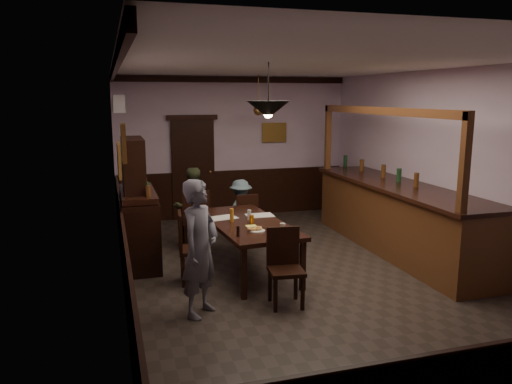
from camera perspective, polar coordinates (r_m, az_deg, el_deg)
name	(u,v)px	position (r m, az deg, el deg)	size (l,w,h in m)	color
room	(304,175)	(7.00, 5.46, 1.96)	(5.01, 8.01, 3.01)	#2D2621
dining_table	(247,226)	(7.42, -1.04, -3.89)	(1.18, 2.27, 0.75)	black
chair_far_left	(196,217)	(8.49, -6.92, -2.87)	(0.47, 0.47, 1.04)	black
chair_far_right	(246,217)	(8.78, -1.18, -2.82)	(0.40, 0.40, 0.91)	black
chair_near	(285,263)	(6.30, 3.30, -8.09)	(0.47, 0.47, 0.97)	black
chair_side	(189,244)	(7.03, -7.69, -5.95)	(0.48, 0.48, 1.01)	black
person_standing	(200,248)	(5.94, -6.42, -6.40)	(0.60, 0.39, 1.64)	slate
person_seated_left	(192,207)	(8.74, -7.34, -1.69)	(0.67, 0.52, 1.38)	#3C4529
person_seated_right	(241,210)	(9.02, -1.76, -2.07)	(0.72, 0.41, 1.11)	slate
newspaper_left	(223,218)	(7.64, -3.83, -2.95)	(0.42, 0.30, 0.01)	silver
newspaper_right	(260,215)	(7.77, 0.43, -2.69)	(0.42, 0.30, 0.01)	silver
napkin	(251,226)	(7.15, -0.52, -3.92)	(0.15, 0.15, 0.00)	#E1DC53
saucer	(284,228)	(7.02, 3.17, -4.17)	(0.15, 0.15, 0.01)	white
coffee_cup	(283,226)	(6.99, 3.08, -3.88)	(0.08, 0.08, 0.07)	white
pastry_plate	(257,231)	(6.88, 0.12, -4.46)	(0.22, 0.22, 0.01)	white
pastry_ring_a	(252,229)	(6.88, -0.49, -4.23)	(0.13, 0.13, 0.04)	#C68C47
pastry_ring_b	(258,228)	(6.91, 0.18, -4.15)	(0.13, 0.13, 0.04)	#C68C47
soda_can	(252,219)	(7.30, -0.51, -3.12)	(0.07, 0.07, 0.12)	orange
beer_glass	(232,215)	(7.37, -2.79, -2.68)	(0.06, 0.06, 0.20)	#BF721E
water_glass	(249,215)	(7.50, -0.78, -2.63)	(0.06, 0.06, 0.15)	silver
pepper_mill	(238,231)	(6.62, -2.05, -4.51)	(0.04, 0.04, 0.14)	black
sideboard	(138,214)	(7.93, -13.34, -2.47)	(0.53, 1.49, 1.96)	black
bar_counter	(398,216)	(8.68, 15.90, -2.65)	(1.00, 4.30, 2.41)	#4F2615
door_back	(193,170)	(10.61, -7.18, 2.52)	(0.90, 0.06, 2.10)	black
ac_unit	(118,104)	(9.31, -15.45, 9.71)	(0.20, 0.85, 0.30)	white
picture_left_small	(124,143)	(4.83, -14.90, 5.43)	(0.04, 0.28, 0.36)	olive
picture_left_large	(119,160)	(7.26, -15.37, 3.55)	(0.04, 0.62, 0.48)	olive
picture_back	(274,132)	(10.97, 2.09, 6.82)	(0.55, 0.04, 0.42)	olive
pendant_iron	(268,110)	(6.44, 1.40, 9.40)	(0.56, 0.56, 0.70)	black
pendant_brass_mid	(269,113)	(8.74, 1.45, 9.05)	(0.20, 0.20, 0.81)	#BF8C3F
pendant_brass_far	(258,111)	(10.02, 0.26, 9.29)	(0.20, 0.20, 0.81)	#BF8C3F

